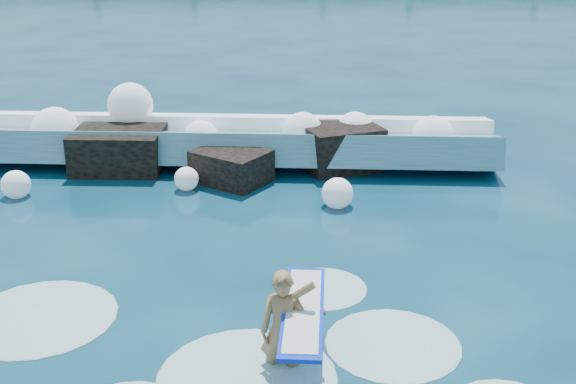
# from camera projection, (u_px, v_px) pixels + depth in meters

# --- Properties ---
(ground) EXTENTS (200.00, 200.00, 0.00)m
(ground) POSITION_uv_depth(u_px,v_px,m) (195.00, 297.00, 12.44)
(ground) COLOR #082741
(ground) RESTS_ON ground
(breaking_wave) EXTENTS (16.63, 2.65, 1.43)m
(breaking_wave) POSITION_uv_depth(u_px,v_px,m) (178.00, 142.00, 19.25)
(breaking_wave) COLOR teal
(breaking_wave) RESTS_ON ground
(rock_cluster) EXTENTS (8.00, 3.27, 1.31)m
(rock_cluster) POSITION_uv_depth(u_px,v_px,m) (221.00, 155.00, 18.41)
(rock_cluster) COLOR black
(rock_cluster) RESTS_ON ground
(surfer_with_board) EXTENTS (0.94, 2.97, 1.84)m
(surfer_with_board) POSITION_uv_depth(u_px,v_px,m) (288.00, 326.00, 10.27)
(surfer_with_board) COLOR olive
(surfer_with_board) RESTS_ON ground
(wave_spray) EXTENTS (14.65, 4.53, 2.03)m
(wave_spray) POSITION_uv_depth(u_px,v_px,m) (163.00, 130.00, 18.98)
(wave_spray) COLOR white
(wave_spray) RESTS_ON ground
(surf_foam) EXTENTS (9.26, 5.49, 0.13)m
(surf_foam) POSITION_uv_depth(u_px,v_px,m) (222.00, 354.00, 10.82)
(surf_foam) COLOR silver
(surf_foam) RESTS_ON ground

